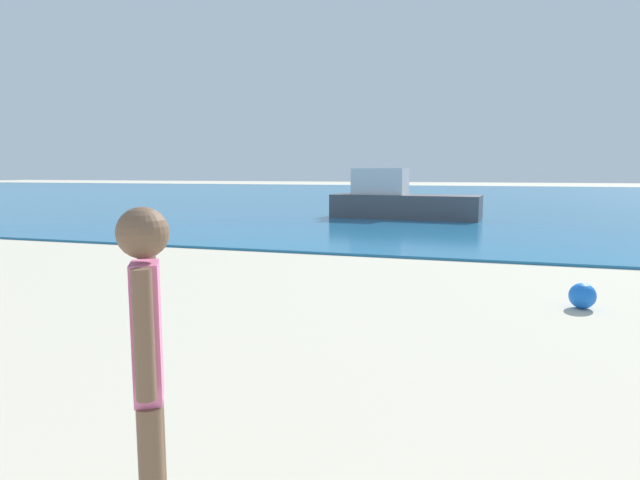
# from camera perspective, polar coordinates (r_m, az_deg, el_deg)

# --- Properties ---
(water) EXTENTS (160.00, 60.00, 0.06)m
(water) POSITION_cam_1_polar(r_m,az_deg,el_deg) (41.33, 14.65, 4.59)
(water) COLOR #1E6B9E
(water) RESTS_ON ground
(person_standing) EXTENTS (0.24, 0.35, 1.70)m
(person_standing) POSITION_cam_1_polar(r_m,az_deg,el_deg) (2.55, -17.99, -13.30)
(person_standing) COLOR brown
(person_standing) RESTS_ON ground
(boat_near) EXTENTS (5.79, 2.22, 1.93)m
(boat_near) POSITION_cam_1_polar(r_m,az_deg,el_deg) (20.96, 8.58, 4.20)
(boat_near) COLOR #4C4C51
(boat_near) RESTS_ON water
(beach_ball) EXTENTS (0.35, 0.35, 0.35)m
(beach_ball) POSITION_cam_1_polar(r_m,az_deg,el_deg) (8.07, 26.44, -5.41)
(beach_ball) COLOR blue
(beach_ball) RESTS_ON ground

